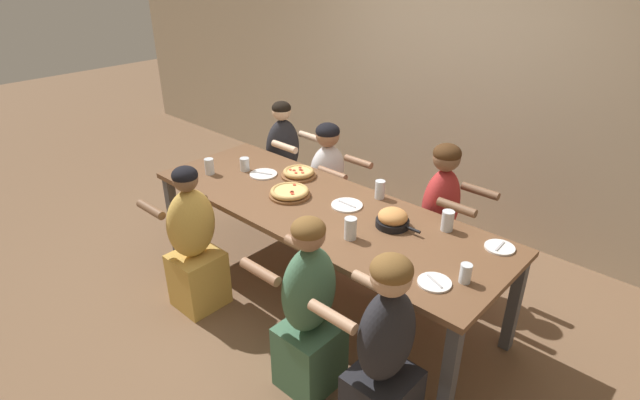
# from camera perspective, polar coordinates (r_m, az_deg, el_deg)

# --- Properties ---
(ground_plane) EXTENTS (18.00, 18.00, 0.00)m
(ground_plane) POSITION_cam_1_polar(r_m,az_deg,el_deg) (3.93, 0.00, -10.54)
(ground_plane) COLOR brown
(ground_plane) RESTS_ON ground
(restaurant_back_panel) EXTENTS (10.00, 0.06, 3.20)m
(restaurant_back_panel) POSITION_cam_1_polar(r_m,az_deg,el_deg) (4.66, 15.59, 16.21)
(restaurant_back_panel) COLOR beige
(restaurant_back_panel) RESTS_ON ground
(dining_table) EXTENTS (2.74, 0.95, 0.76)m
(dining_table) POSITION_cam_1_polar(r_m,az_deg,el_deg) (3.56, 0.00, -1.66)
(dining_table) COLOR brown
(dining_table) RESTS_ON ground
(pizza_board_main) EXTENTS (0.31, 0.31, 0.06)m
(pizza_board_main) POSITION_cam_1_polar(r_m,az_deg,el_deg) (3.66, -3.49, 0.87)
(pizza_board_main) COLOR brown
(pizza_board_main) RESTS_ON dining_table
(pizza_board_second) EXTENTS (0.28, 0.28, 0.06)m
(pizza_board_second) POSITION_cam_1_polar(r_m,az_deg,el_deg) (3.98, -2.47, 3.10)
(pizza_board_second) COLOR brown
(pizza_board_second) RESTS_ON dining_table
(skillet_bowl) EXTENTS (0.32, 0.22, 0.12)m
(skillet_bowl) POSITION_cam_1_polar(r_m,az_deg,el_deg) (3.29, 8.32, -2.15)
(skillet_bowl) COLOR black
(skillet_bowl) RESTS_ON dining_table
(empty_plate_a) EXTENTS (0.19, 0.19, 0.02)m
(empty_plate_a) POSITION_cam_1_polar(r_m,az_deg,el_deg) (2.82, 12.94, -9.17)
(empty_plate_a) COLOR white
(empty_plate_a) RESTS_ON dining_table
(empty_plate_b) EXTENTS (0.22, 0.22, 0.02)m
(empty_plate_b) POSITION_cam_1_polar(r_m,az_deg,el_deg) (3.53, 3.09, -0.59)
(empty_plate_b) COLOR white
(empty_plate_b) RESTS_ON dining_table
(empty_plate_c) EXTENTS (0.22, 0.22, 0.02)m
(empty_plate_c) POSITION_cam_1_polar(r_m,az_deg,el_deg) (4.04, -6.49, 2.95)
(empty_plate_c) COLOR white
(empty_plate_c) RESTS_ON dining_table
(empty_plate_d) EXTENTS (0.18, 0.18, 0.02)m
(empty_plate_d) POSITION_cam_1_polar(r_m,az_deg,el_deg) (3.24, 19.85, -5.11)
(empty_plate_d) COLOR white
(empty_plate_d) RESTS_ON dining_table
(drinking_glass_a) EXTENTS (0.07, 0.07, 0.13)m
(drinking_glass_a) POSITION_cam_1_polar(r_m,az_deg,el_deg) (4.11, -12.53, 3.77)
(drinking_glass_a) COLOR silver
(drinking_glass_a) RESTS_ON dining_table
(drinking_glass_b) EXTENTS (0.07, 0.07, 0.11)m
(drinking_glass_b) POSITION_cam_1_polar(r_m,az_deg,el_deg) (2.85, 16.28, -8.16)
(drinking_glass_b) COLOR silver
(drinking_glass_b) RESTS_ON dining_table
(drinking_glass_c) EXTENTS (0.08, 0.08, 0.14)m
(drinking_glass_c) POSITION_cam_1_polar(r_m,az_deg,el_deg) (3.31, 14.37, -2.31)
(drinking_glass_c) COLOR silver
(drinking_glass_c) RESTS_ON dining_table
(drinking_glass_d) EXTENTS (0.07, 0.07, 0.14)m
(drinking_glass_d) POSITION_cam_1_polar(r_m,az_deg,el_deg) (3.64, 6.87, 1.20)
(drinking_glass_d) COLOR silver
(drinking_glass_d) RESTS_ON dining_table
(drinking_glass_e) EXTENTS (0.08, 0.08, 0.14)m
(drinking_glass_e) POSITION_cam_1_polar(r_m,az_deg,el_deg) (3.12, 3.50, -3.40)
(drinking_glass_e) COLOR silver
(drinking_glass_e) RESTS_ON dining_table
(drinking_glass_f) EXTENTS (0.08, 0.08, 0.11)m
(drinking_glass_f) POSITION_cam_1_polar(r_m,az_deg,el_deg) (4.13, -8.59, 3.96)
(drinking_glass_f) COLOR silver
(drinking_glass_f) RESTS_ON dining_table
(diner_near_right) EXTENTS (0.51, 0.40, 1.15)m
(diner_near_right) POSITION_cam_1_polar(r_m,az_deg,el_deg) (2.67, 7.33, -17.58)
(diner_near_right) COLOR #232328
(diner_near_right) RESTS_ON ground
(diner_near_midright) EXTENTS (0.51, 0.40, 1.15)m
(diner_near_midright) POSITION_cam_1_polar(r_m,az_deg,el_deg) (2.92, -1.28, -12.93)
(diner_near_midright) COLOR #477556
(diner_near_midright) RESTS_ON ground
(diner_near_midleft) EXTENTS (0.51, 0.40, 1.11)m
(diner_near_midleft) POSITION_cam_1_polar(r_m,az_deg,el_deg) (3.66, -14.22, -5.13)
(diner_near_midleft) COLOR gold
(diner_near_midleft) RESTS_ON ground
(diner_far_midleft) EXTENTS (0.51, 0.40, 1.08)m
(diner_far_midleft) POSITION_cam_1_polar(r_m,az_deg,el_deg) (4.43, 0.88, 1.62)
(diner_far_midleft) COLOR silver
(diner_far_midleft) RESTS_ON ground
(diner_far_midright) EXTENTS (0.51, 0.40, 1.18)m
(diner_far_midright) POSITION_cam_1_polar(r_m,az_deg,el_deg) (3.84, 13.44, -2.69)
(diner_far_midright) COLOR #B22D2D
(diner_far_midright) RESTS_ON ground
(diner_far_left) EXTENTS (0.51, 0.40, 1.16)m
(diner_far_left) POSITION_cam_1_polar(r_m,az_deg,el_deg) (4.78, -4.16, 3.80)
(diner_far_left) COLOR #232328
(diner_far_left) RESTS_ON ground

